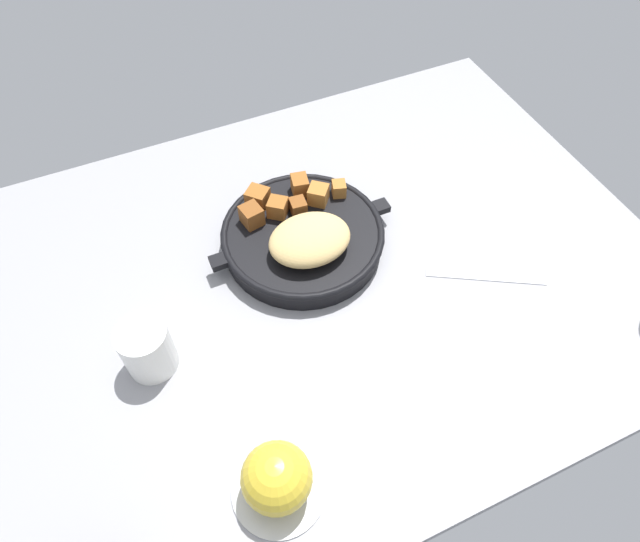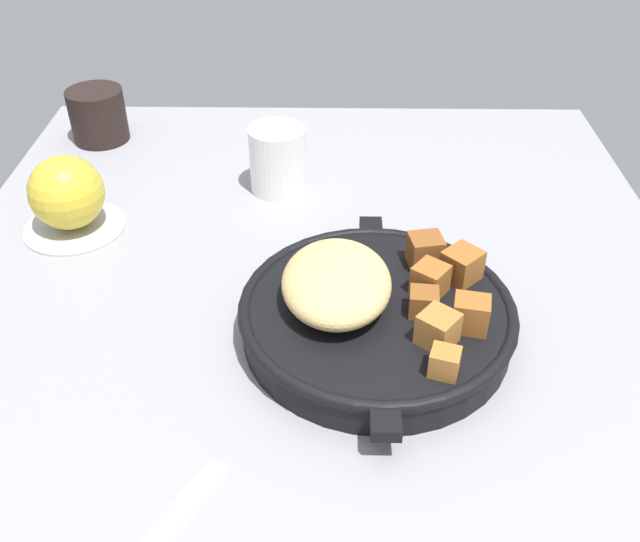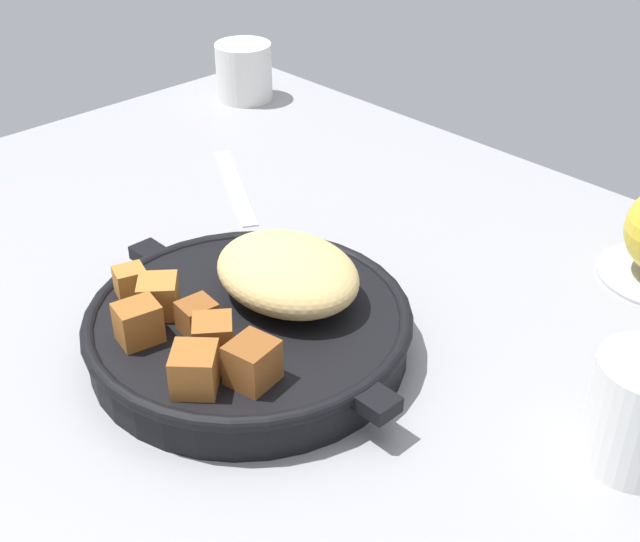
% 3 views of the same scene
% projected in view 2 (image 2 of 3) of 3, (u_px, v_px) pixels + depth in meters
% --- Properties ---
extents(ground_plane, '(1.05, 0.79, 0.02)m').
position_uv_depth(ground_plane, '(311.00, 350.00, 0.67)').
color(ground_plane, gray).
extents(cast_iron_skillet, '(0.30, 0.26, 0.08)m').
position_uv_depth(cast_iron_skillet, '(373.00, 310.00, 0.66)').
color(cast_iron_skillet, black).
rests_on(cast_iron_skillet, ground_plane).
extents(saucer_plate, '(0.11, 0.11, 0.01)m').
position_uv_depth(saucer_plate, '(75.00, 226.00, 0.82)').
color(saucer_plate, '#B7BABF').
rests_on(saucer_plate, ground_plane).
extents(red_apple, '(0.08, 0.08, 0.08)m').
position_uv_depth(red_apple, '(67.00, 193.00, 0.79)').
color(red_apple, gold).
rests_on(red_apple, saucer_plate).
extents(coffee_mug_dark, '(0.08, 0.08, 0.07)m').
position_uv_depth(coffee_mug_dark, '(98.00, 115.00, 0.98)').
color(coffee_mug_dark, black).
rests_on(coffee_mug_dark, ground_plane).
extents(white_creamer_pitcher, '(0.07, 0.07, 0.08)m').
position_uv_depth(white_creamer_pitcher, '(278.00, 159.00, 0.87)').
color(white_creamer_pitcher, white).
rests_on(white_creamer_pitcher, ground_plane).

